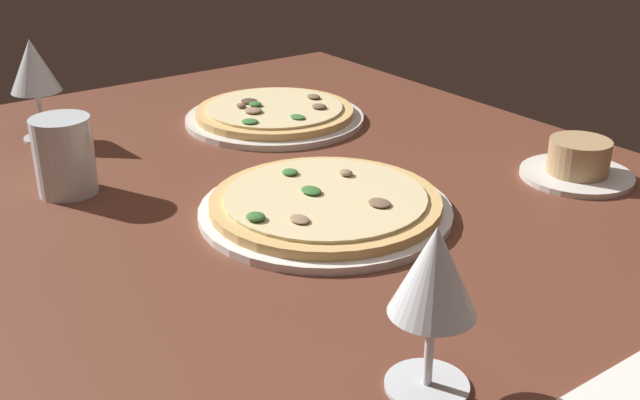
{
  "coord_description": "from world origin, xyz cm",
  "views": [
    {
      "loc": [
        66.97,
        -47.53,
        44.59
      ],
      "look_at": [
        -1.61,
        1.98,
        7.0
      ],
      "focal_mm": 43.27,
      "sensor_mm": 36.0,
      "label": 1
    }
  ],
  "objects_px": {
    "pizza_side": "(275,114)",
    "wine_glass_near": "(33,69)",
    "water_glass": "(65,160)",
    "pizza_main": "(325,205)",
    "ramekin_on_saucer": "(578,163)",
    "wine_glass_far": "(434,278)"
  },
  "relations": [
    {
      "from": "pizza_main",
      "to": "wine_glass_near",
      "type": "relative_size",
      "value": 2.0
    },
    {
      "from": "pizza_side",
      "to": "water_glass",
      "type": "bearing_deg",
      "value": -76.28
    },
    {
      "from": "pizza_main",
      "to": "water_glass",
      "type": "xyz_separation_m",
      "value": [
        -0.26,
        -0.24,
        0.03
      ]
    },
    {
      "from": "pizza_side",
      "to": "water_glass",
      "type": "height_order",
      "value": "water_glass"
    },
    {
      "from": "pizza_side",
      "to": "wine_glass_near",
      "type": "height_order",
      "value": "wine_glass_near"
    },
    {
      "from": "wine_glass_near",
      "to": "wine_glass_far",
      "type": "bearing_deg",
      "value": 4.22
    },
    {
      "from": "pizza_side",
      "to": "wine_glass_near",
      "type": "bearing_deg",
      "value": -112.09
    },
    {
      "from": "ramekin_on_saucer",
      "to": "water_glass",
      "type": "height_order",
      "value": "water_glass"
    },
    {
      "from": "wine_glass_far",
      "to": "water_glass",
      "type": "height_order",
      "value": "wine_glass_far"
    },
    {
      "from": "pizza_side",
      "to": "wine_glass_far",
      "type": "height_order",
      "value": "wine_glass_far"
    },
    {
      "from": "pizza_side",
      "to": "wine_glass_far",
      "type": "bearing_deg",
      "value": -22.76
    },
    {
      "from": "wine_glass_near",
      "to": "pizza_main",
      "type": "bearing_deg",
      "value": 21.67
    },
    {
      "from": "pizza_side",
      "to": "ramekin_on_saucer",
      "type": "height_order",
      "value": "ramekin_on_saucer"
    },
    {
      "from": "water_glass",
      "to": "pizza_main",
      "type": "bearing_deg",
      "value": 42.67
    },
    {
      "from": "ramekin_on_saucer",
      "to": "wine_glass_near",
      "type": "distance_m",
      "value": 0.81
    },
    {
      "from": "pizza_side",
      "to": "water_glass",
      "type": "xyz_separation_m",
      "value": [
        0.09,
        -0.38,
        0.03
      ]
    },
    {
      "from": "wine_glass_near",
      "to": "water_glass",
      "type": "bearing_deg",
      "value": -9.95
    },
    {
      "from": "pizza_side",
      "to": "water_glass",
      "type": "relative_size",
      "value": 2.91
    },
    {
      "from": "water_glass",
      "to": "pizza_side",
      "type": "bearing_deg",
      "value": 103.72
    },
    {
      "from": "wine_glass_far",
      "to": "pizza_side",
      "type": "bearing_deg",
      "value": 157.24
    },
    {
      "from": "pizza_main",
      "to": "ramekin_on_saucer",
      "type": "height_order",
      "value": "ramekin_on_saucer"
    },
    {
      "from": "ramekin_on_saucer",
      "to": "wine_glass_far",
      "type": "bearing_deg",
      "value": -65.71
    }
  ]
}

